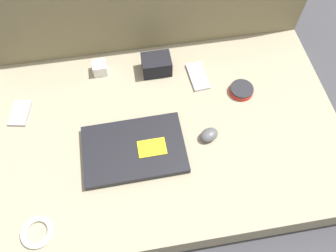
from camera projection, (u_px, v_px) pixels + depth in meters
The scene contains 11 objects.
ground_plane at pixel (168, 147), 1.23m from camera, with size 8.00×8.00×0.00m, color #38383D.
couch_seat at pixel (168, 138), 1.17m from camera, with size 1.18×0.75×0.14m.
couch_backrest at pixel (147, 0), 1.22m from camera, with size 1.18×0.20×0.56m.
laptop at pixel (134, 149), 1.06m from camera, with size 0.33×0.22×0.03m.
computer_mouse at pixel (209, 135), 1.08m from camera, with size 0.08×0.07×0.03m.
speaker_puck at pixel (242, 90), 1.18m from camera, with size 0.09×0.09×0.02m.
phone_silver at pixel (198, 76), 1.22m from camera, with size 0.07×0.13×0.01m.
phone_black at pixel (20, 113), 1.14m from camera, with size 0.08×0.11×0.01m.
camera_pouch at pixel (157, 65), 1.21m from camera, with size 0.11×0.08×0.07m.
charger_brick at pixel (100, 68), 1.21m from camera, with size 0.05×0.05×0.05m.
cable_coil at pixel (37, 232), 0.93m from camera, with size 0.09×0.09×0.02m.
Camera 1 is at (-0.09, -0.53, 1.11)m, focal length 35.00 mm.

